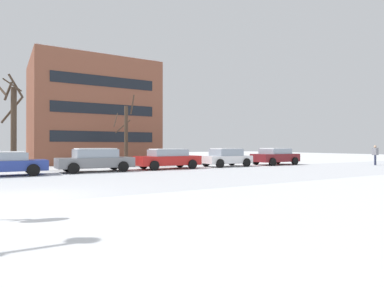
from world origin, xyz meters
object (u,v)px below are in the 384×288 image
parked_car_red (168,158)px  parked_car_white (226,157)px  parked_car_blue (2,163)px  pedestrian_crossing (375,154)px  parked_car_gray (95,160)px  parked_car_maroon (275,156)px

parked_car_red → parked_car_white: 4.97m
parked_car_blue → parked_car_white: parked_car_white is taller
parked_car_red → pedestrian_crossing: bearing=-16.1°
parked_car_gray → pedestrian_crossing: 22.18m
parked_car_gray → parked_car_white: size_ratio=1.16×
parked_car_white → pedestrian_crossing: (11.71, -4.78, 0.24)m
parked_car_blue → pedestrian_crossing: pedestrian_crossing is taller
parked_car_gray → parked_car_maroon: 14.90m
parked_car_maroon → parked_car_red: bearing=178.6°
parked_car_blue → parked_car_red: parked_car_red is taller
parked_car_red → parked_car_maroon: (9.93, -0.25, 0.00)m
parked_car_gray → pedestrian_crossing: size_ratio=2.76×
parked_car_red → pedestrian_crossing: pedestrian_crossing is taller
parked_car_white → parked_car_maroon: bearing=-2.3°
parked_car_white → parked_car_maroon: 4.97m
parked_car_white → pedestrian_crossing: 12.65m
parked_car_red → parked_car_maroon: 9.94m
parked_car_gray → parked_car_blue: bearing=-176.0°
parked_car_white → parked_car_red: bearing=179.5°
parked_car_blue → parked_car_maroon: size_ratio=1.10×
parked_car_white → parked_car_maroon: (4.97, -0.20, 0.01)m
parked_car_blue → parked_car_white: 14.90m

